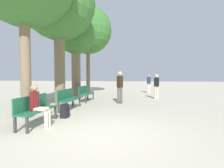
% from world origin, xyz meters
% --- Properties ---
extents(ground_plane, '(80.00, 80.00, 0.00)m').
position_xyz_m(ground_plane, '(0.00, 0.00, 0.00)').
color(ground_plane, beige).
extents(bench_row_0, '(0.43, 1.61, 0.89)m').
position_xyz_m(bench_row_0, '(-2.07, 0.43, 0.53)').
color(bench_row_0, '#1E6042').
rests_on(bench_row_0, ground_plane).
extents(bench_row_1, '(0.43, 1.61, 0.89)m').
position_xyz_m(bench_row_1, '(-2.07, 2.87, 0.53)').
color(bench_row_1, '#1E6042').
rests_on(bench_row_1, ground_plane).
extents(bench_row_2, '(0.43, 1.61, 0.89)m').
position_xyz_m(bench_row_2, '(-2.07, 5.31, 0.53)').
color(bench_row_2, '#1E6042').
rests_on(bench_row_2, ground_plane).
extents(tree_row_1, '(3.59, 3.59, 6.84)m').
position_xyz_m(tree_row_1, '(-2.93, 3.90, 4.97)').
color(tree_row_1, '#7A664C').
rests_on(tree_row_1, ground_plane).
extents(tree_row_2, '(2.45, 2.45, 5.28)m').
position_xyz_m(tree_row_2, '(-2.93, 6.16, 3.90)').
color(tree_row_2, '#7A664C').
rests_on(tree_row_2, ground_plane).
extents(tree_row_3, '(3.65, 3.65, 6.79)m').
position_xyz_m(tree_row_3, '(-2.93, 8.75, 4.94)').
color(tree_row_3, '#7A664C').
rests_on(tree_row_3, ground_plane).
extents(person_seated, '(0.55, 0.31, 1.24)m').
position_xyz_m(person_seated, '(-1.85, 0.25, 0.67)').
color(person_seated, beige).
rests_on(person_seated, ground_plane).
extents(backpack, '(0.26, 0.31, 0.48)m').
position_xyz_m(backpack, '(-1.57, 1.42, 0.23)').
color(backpack, black).
rests_on(backpack, ground_plane).
extents(pedestrian_near, '(0.32, 0.23, 1.57)m').
position_xyz_m(pedestrian_near, '(2.07, 6.96, 0.90)').
color(pedestrian_near, beige).
rests_on(pedestrian_near, ground_plane).
extents(pedestrian_mid, '(0.32, 0.25, 1.56)m').
position_xyz_m(pedestrian_mid, '(1.78, 10.63, 0.89)').
color(pedestrian_mid, beige).
rests_on(pedestrian_mid, ground_plane).
extents(pedestrian_far, '(0.34, 0.30, 1.70)m').
position_xyz_m(pedestrian_far, '(-0.01, 4.79, 0.98)').
color(pedestrian_far, '#4C4C4C').
rests_on(pedestrian_far, ground_plane).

